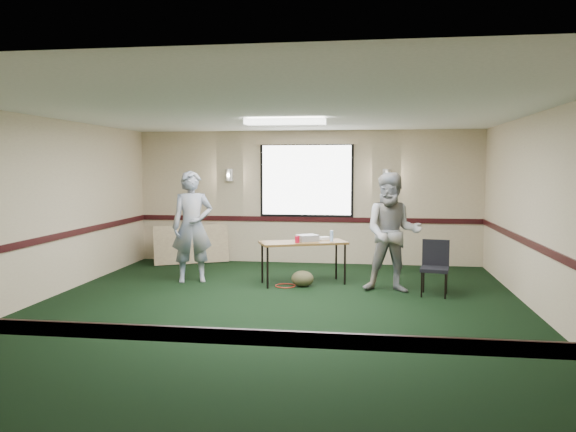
# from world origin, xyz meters

# --- Properties ---
(ground) EXTENTS (8.00, 8.00, 0.00)m
(ground) POSITION_xyz_m (0.00, 0.00, 0.00)
(ground) COLOR black
(ground) RESTS_ON ground
(room_shell) EXTENTS (8.00, 8.02, 8.00)m
(room_shell) POSITION_xyz_m (0.00, 2.12, 1.58)
(room_shell) COLOR #C8AF90
(room_shell) RESTS_ON ground
(folding_table) EXTENTS (1.54, 1.06, 0.72)m
(folding_table) POSITION_xyz_m (0.17, 1.93, 0.66)
(folding_table) COLOR #533517
(folding_table) RESTS_ON ground
(projector) EXTENTS (0.42, 0.40, 0.11)m
(projector) POSITION_xyz_m (0.23, 1.99, 0.77)
(projector) COLOR #9A9BA3
(projector) RESTS_ON folding_table
(game_console) EXTENTS (0.24, 0.23, 0.05)m
(game_console) POSITION_xyz_m (0.49, 2.24, 0.74)
(game_console) COLOR white
(game_console) RESTS_ON folding_table
(red_cup) EXTENTS (0.08, 0.08, 0.11)m
(red_cup) POSITION_xyz_m (0.09, 1.75, 0.77)
(red_cup) COLOR #B40C24
(red_cup) RESTS_ON folding_table
(water_bottle) EXTENTS (0.06, 0.06, 0.19)m
(water_bottle) POSITION_xyz_m (0.64, 2.01, 0.81)
(water_bottle) COLOR #99C3FA
(water_bottle) RESTS_ON folding_table
(duffel_bag) EXTENTS (0.39, 0.31, 0.26)m
(duffel_bag) POSITION_xyz_m (0.19, 1.69, 0.13)
(duffel_bag) COLOR #474028
(duffel_bag) RESTS_ON ground
(cable_coil) EXTENTS (0.41, 0.41, 0.02)m
(cable_coil) POSITION_xyz_m (-0.10, 1.67, 0.01)
(cable_coil) COLOR red
(cable_coil) RESTS_ON ground
(folded_table) EXTENTS (1.45, 0.91, 0.78)m
(folded_table) POSITION_xyz_m (-2.32, 3.60, 0.39)
(folded_table) COLOR #A08163
(folded_table) RESTS_ON ground
(conference_chair) EXTENTS (0.48, 0.49, 0.84)m
(conference_chair) POSITION_xyz_m (2.27, 1.41, 0.49)
(conference_chair) COLOR black
(conference_chair) RESTS_ON ground
(person_left) EXTENTS (0.80, 0.66, 1.90)m
(person_left) POSITION_xyz_m (-1.73, 1.84, 0.95)
(person_left) COLOR #415F91
(person_left) RESTS_ON ground
(person_right) EXTENTS (0.96, 0.77, 1.88)m
(person_right) POSITION_xyz_m (1.62, 1.51, 0.94)
(person_right) COLOR #768EB9
(person_right) RESTS_ON ground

